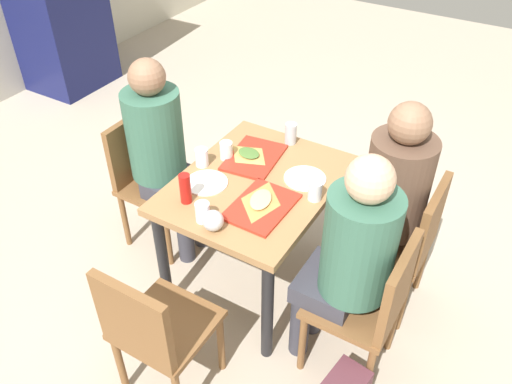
{
  "coord_description": "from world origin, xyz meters",
  "views": [
    {
      "loc": [
        -1.87,
        -1.11,
        2.36
      ],
      "look_at": [
        0.0,
        0.0,
        0.65
      ],
      "focal_mm": 36.9,
      "sensor_mm": 36.0,
      "label": 1
    }
  ],
  "objects_px": {
    "pizza_slice_a": "(261,200)",
    "tray_red_far": "(254,157)",
    "chair_far_side": "(147,173)",
    "condiment_bottle": "(185,189)",
    "person_far_side": "(161,146)",
    "plastic_cup_b": "(315,191)",
    "chair_left_end": "(153,329)",
    "chair_near_right": "(407,239)",
    "paper_plate_center": "(207,183)",
    "plastic_cup_a": "(202,157)",
    "plastic_cup_c": "(203,212)",
    "foil_bundle": "(213,221)",
    "chair_near_left": "(372,302)",
    "plastic_cup_d": "(226,150)",
    "pizza_slice_b": "(249,154)",
    "tray_red_near": "(261,206)",
    "paper_plate_near_edge": "(305,178)",
    "main_table": "(256,198)",
    "person_in_brown_jacket": "(388,193)",
    "soda_can": "(291,133)",
    "person_in_red": "(350,252)"
  },
  "relations": [
    {
      "from": "chair_left_end",
      "to": "pizza_slice_b",
      "type": "relative_size",
      "value": 3.83
    },
    {
      "from": "plastic_cup_b",
      "to": "condiment_bottle",
      "type": "relative_size",
      "value": 0.62
    },
    {
      "from": "main_table",
      "to": "paper_plate_center",
      "type": "distance_m",
      "value": 0.28
    },
    {
      "from": "person_far_side",
      "to": "person_in_brown_jacket",
      "type": "bearing_deg",
      "value": -78.92
    },
    {
      "from": "chair_near_left",
      "to": "person_in_brown_jacket",
      "type": "xyz_separation_m",
      "value": [
        0.49,
        0.14,
        0.25
      ]
    },
    {
      "from": "foil_bundle",
      "to": "chair_near_left",
      "type": "bearing_deg",
      "value": -77.07
    },
    {
      "from": "chair_far_side",
      "to": "chair_left_end",
      "type": "bearing_deg",
      "value": -138.81
    },
    {
      "from": "paper_plate_center",
      "to": "plastic_cup_a",
      "type": "distance_m",
      "value": 0.17
    },
    {
      "from": "chair_near_left",
      "to": "paper_plate_center",
      "type": "bearing_deg",
      "value": 84.26
    },
    {
      "from": "tray_red_far",
      "to": "pizza_slice_a",
      "type": "bearing_deg",
      "value": -144.41
    },
    {
      "from": "main_table",
      "to": "person_in_brown_jacket",
      "type": "xyz_separation_m",
      "value": [
        0.24,
        -0.62,
        0.12
      ]
    },
    {
      "from": "chair_left_end",
      "to": "plastic_cup_d",
      "type": "relative_size",
      "value": 8.32
    },
    {
      "from": "paper_plate_near_edge",
      "to": "plastic_cup_b",
      "type": "bearing_deg",
      "value": -137.01
    },
    {
      "from": "chair_near_left",
      "to": "paper_plate_center",
      "type": "height_order",
      "value": "chair_near_left"
    },
    {
      "from": "chair_left_end",
      "to": "person_in_brown_jacket",
      "type": "xyz_separation_m",
      "value": [
        1.12,
        -0.62,
        0.25
      ]
    },
    {
      "from": "main_table",
      "to": "pizza_slice_a",
      "type": "bearing_deg",
      "value": -142.33
    },
    {
      "from": "chair_near_right",
      "to": "plastic_cup_a",
      "type": "distance_m",
      "value": 1.16
    },
    {
      "from": "person_far_side",
      "to": "plastic_cup_c",
      "type": "bearing_deg",
      "value": -124.58
    },
    {
      "from": "person_in_brown_jacket",
      "to": "pizza_slice_a",
      "type": "relative_size",
      "value": 4.68
    },
    {
      "from": "tray_red_near",
      "to": "chair_near_left",
      "type": "bearing_deg",
      "value": -96.63
    },
    {
      "from": "paper_plate_center",
      "to": "person_far_side",
      "type": "bearing_deg",
      "value": 70.55
    },
    {
      "from": "chair_near_left",
      "to": "paper_plate_near_edge",
      "type": "xyz_separation_m",
      "value": [
        0.39,
        0.56,
        0.24
      ]
    },
    {
      "from": "chair_left_end",
      "to": "chair_near_right",
      "type": "bearing_deg",
      "value": -34.36
    },
    {
      "from": "chair_far_side",
      "to": "soda_can",
      "type": "relative_size",
      "value": 6.82
    },
    {
      "from": "person_in_brown_jacket",
      "to": "plastic_cup_b",
      "type": "relative_size",
      "value": 12.42
    },
    {
      "from": "main_table",
      "to": "soda_can",
      "type": "bearing_deg",
      "value": 2.62
    },
    {
      "from": "main_table",
      "to": "soda_can",
      "type": "distance_m",
      "value": 0.45
    },
    {
      "from": "main_table",
      "to": "paper_plate_center",
      "type": "relative_size",
      "value": 4.45
    },
    {
      "from": "chair_near_left",
      "to": "plastic_cup_d",
      "type": "xyz_separation_m",
      "value": [
        0.34,
        1.01,
        0.29
      ]
    },
    {
      "from": "person_in_brown_jacket",
      "to": "foil_bundle",
      "type": "relative_size",
      "value": 12.42
    },
    {
      "from": "chair_near_left",
      "to": "plastic_cup_c",
      "type": "relative_size",
      "value": 8.32
    },
    {
      "from": "chair_far_side",
      "to": "person_far_side",
      "type": "xyz_separation_m",
      "value": [
        -0.0,
        -0.14,
        0.25
      ]
    },
    {
      "from": "tray_red_near",
      "to": "paper_plate_center",
      "type": "bearing_deg",
      "value": 85.91
    },
    {
      "from": "tray_red_near",
      "to": "foil_bundle",
      "type": "xyz_separation_m",
      "value": [
        -0.24,
        0.11,
        0.04
      ]
    },
    {
      "from": "chair_far_side",
      "to": "plastic_cup_c",
      "type": "xyz_separation_m",
      "value": [
        -0.39,
        -0.71,
        0.29
      ]
    },
    {
      "from": "paper_plate_center",
      "to": "chair_far_side",
      "type": "bearing_deg",
      "value": 75.2
    },
    {
      "from": "chair_left_end",
      "to": "foil_bundle",
      "type": "relative_size",
      "value": 8.32
    },
    {
      "from": "tray_red_near",
      "to": "person_far_side",
      "type": "bearing_deg",
      "value": 77.27
    },
    {
      "from": "pizza_slice_a",
      "to": "tray_red_far",
      "type": "bearing_deg",
      "value": 35.59
    },
    {
      "from": "chair_far_side",
      "to": "condiment_bottle",
      "type": "relative_size",
      "value": 5.2
    },
    {
      "from": "foil_bundle",
      "to": "tray_red_near",
      "type": "bearing_deg",
      "value": -24.99
    },
    {
      "from": "chair_near_right",
      "to": "paper_plate_near_edge",
      "type": "bearing_deg",
      "value": 99.99
    },
    {
      "from": "chair_left_end",
      "to": "paper_plate_center",
      "type": "relative_size",
      "value": 3.78
    },
    {
      "from": "chair_left_end",
      "to": "pizza_slice_a",
      "type": "distance_m",
      "value": 0.78
    },
    {
      "from": "tray_red_far",
      "to": "plastic_cup_d",
      "type": "xyz_separation_m",
      "value": [
        -0.07,
        0.13,
        0.04
      ]
    },
    {
      "from": "paper_plate_near_edge",
      "to": "person_in_red",
      "type": "bearing_deg",
      "value": -133.28
    },
    {
      "from": "chair_near_right",
      "to": "condiment_bottle",
      "type": "distance_m",
      "value": 1.17
    },
    {
      "from": "plastic_cup_c",
      "to": "chair_far_side",
      "type": "bearing_deg",
      "value": 61.05
    },
    {
      "from": "tray_red_near",
      "to": "paper_plate_center",
      "type": "relative_size",
      "value": 1.64
    },
    {
      "from": "chair_far_side",
      "to": "plastic_cup_c",
      "type": "distance_m",
      "value": 0.86
    }
  ]
}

